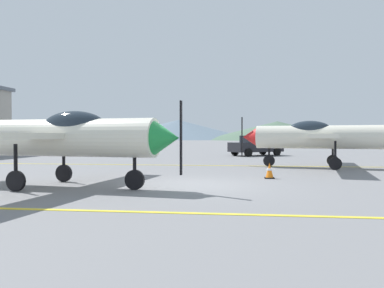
{
  "coord_description": "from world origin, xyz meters",
  "views": [
    {
      "loc": [
        1.3,
        -12.06,
        1.59
      ],
      "look_at": [
        -0.92,
        6.0,
        1.2
      ],
      "focal_mm": 35.17,
      "sensor_mm": 36.0,
      "label": 1
    }
  ],
  "objects_px": {
    "airplane_mid": "(323,136)",
    "traffic_cone_front": "(269,171)",
    "car_sedan": "(256,145)",
    "airplane_near": "(56,136)"
  },
  "relations": [
    {
      "from": "airplane_near",
      "to": "car_sedan",
      "type": "xyz_separation_m",
      "value": [
        7.11,
        19.59,
        -0.74
      ]
    },
    {
      "from": "airplane_near",
      "to": "traffic_cone_front",
      "type": "distance_m",
      "value": 7.61
    },
    {
      "from": "airplane_mid",
      "to": "traffic_cone_front",
      "type": "xyz_separation_m",
      "value": [
        -3.05,
        -5.2,
        -1.29
      ]
    },
    {
      "from": "airplane_mid",
      "to": "traffic_cone_front",
      "type": "distance_m",
      "value": 6.16
    },
    {
      "from": "airplane_near",
      "to": "airplane_mid",
      "type": "relative_size",
      "value": 1.0
    },
    {
      "from": "airplane_mid",
      "to": "traffic_cone_front",
      "type": "height_order",
      "value": "airplane_mid"
    },
    {
      "from": "traffic_cone_front",
      "to": "airplane_near",
      "type": "bearing_deg",
      "value": -155.43
    },
    {
      "from": "airplane_mid",
      "to": "car_sedan",
      "type": "relative_size",
      "value": 2.06
    },
    {
      "from": "car_sedan",
      "to": "airplane_mid",
      "type": "bearing_deg",
      "value": -76.26
    },
    {
      "from": "car_sedan",
      "to": "traffic_cone_front",
      "type": "xyz_separation_m",
      "value": [
        -0.29,
        -16.47,
        -0.56
      ]
    }
  ]
}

